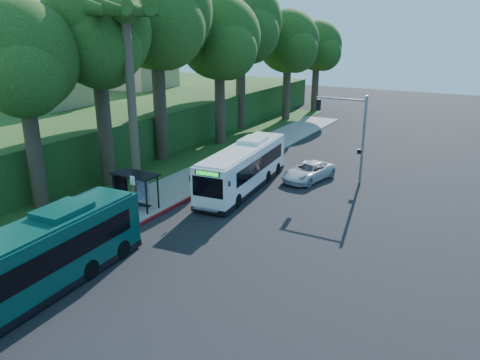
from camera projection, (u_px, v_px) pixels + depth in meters
The scene contains 19 objects.
ground at pixel (247, 214), 31.40m from camera, with size 140.00×140.00×0.00m, color black.
sidewalk at pixel (161, 194), 34.79m from camera, with size 4.50×70.00×0.12m, color gray.
red_curb at pixel (151, 219), 30.40m from camera, with size 0.25×30.00×0.13m, color maroon.
grass_verge at pixel (146, 167), 41.59m from camera, with size 8.00×70.00×0.06m, color #234719.
bus_shelter at pixel (134, 183), 31.85m from camera, with size 3.20×1.51×2.55m.
stop_sign_pole at pixel (133, 193), 29.13m from camera, with size 0.35×0.06×3.17m.
traffic_signal_pole at pixel (351, 128), 36.54m from camera, with size 4.10×0.30×7.00m.
palm_tree at pixel (126, 20), 30.11m from camera, with size 4.20×4.20×14.40m.
hillside_backdrop at pixel (114, 111), 55.39m from camera, with size 24.00×60.00×8.80m.
tree_0 at pixel (97, 37), 33.66m from camera, with size 8.40×8.00×15.70m.
tree_1 at pixel (156, 17), 40.26m from camera, with size 10.50×10.00×18.26m.
tree_2 at pixel (220, 42), 46.90m from camera, with size 8.82×8.40×15.12m.
tree_3 at pixel (241, 26), 53.97m from camera, with size 10.08×9.60×17.28m.
tree_4 at pixel (289, 45), 60.14m from camera, with size 8.40×8.00×14.14m.
tree_5 at pixel (317, 48), 66.55m from camera, with size 7.35×7.00×12.86m.
tree_6 at pixel (23, 64), 29.40m from camera, with size 7.56×7.20×13.74m.
white_bus at pixel (244, 167), 35.82m from camera, with size 3.76×12.17×3.57m.
teal_bus at pixel (35, 259), 21.46m from camera, with size 3.38×12.48×3.68m.
pickup at pixel (308, 172), 38.01m from camera, with size 2.42×5.25×1.46m, color silver.
Camera 1 is at (13.85, -25.63, 11.97)m, focal length 35.00 mm.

